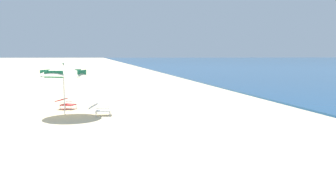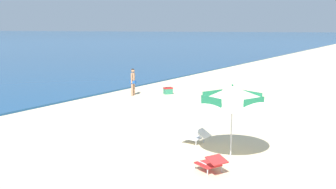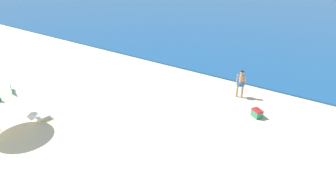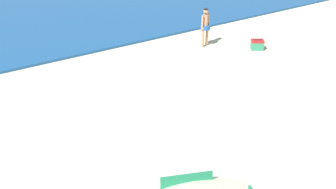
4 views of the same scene
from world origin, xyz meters
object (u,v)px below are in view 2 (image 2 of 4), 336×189
(lounge_chair_under_umbrella, at_px, (211,163))
(lounge_chair_beside_umbrella, at_px, (196,136))
(beach_umbrella_striped_main, at_px, (232,95))
(person_standing_near_shore, at_px, (133,80))
(cooler_box, at_px, (168,91))

(lounge_chair_under_umbrella, distance_m, lounge_chair_beside_umbrella, 2.68)
(beach_umbrella_striped_main, bearing_deg, person_standing_near_shore, 50.67)
(beach_umbrella_striped_main, bearing_deg, lounge_chair_under_umbrella, -177.36)
(beach_umbrella_striped_main, xyz_separation_m, cooler_box, (8.90, 7.58, -1.69))
(lounge_chair_under_umbrella, bearing_deg, cooler_box, 36.16)
(lounge_chair_under_umbrella, xyz_separation_m, person_standing_near_shore, (9.01, 9.15, 0.63))
(person_standing_near_shore, bearing_deg, beach_umbrella_striped_main, -129.33)
(cooler_box, bearing_deg, lounge_chair_beside_umbrella, -143.67)
(beach_umbrella_striped_main, distance_m, cooler_box, 11.81)
(cooler_box, bearing_deg, beach_umbrella_striped_main, -139.57)
(lounge_chair_beside_umbrella, height_order, person_standing_near_shore, person_standing_near_shore)
(beach_umbrella_striped_main, distance_m, person_standing_near_shore, 11.77)
(lounge_chair_under_umbrella, height_order, cooler_box, lounge_chair_under_umbrella)
(beach_umbrella_striped_main, xyz_separation_m, person_standing_near_shore, (7.43, 9.07, -0.98))
(lounge_chair_under_umbrella, height_order, person_standing_near_shore, person_standing_near_shore)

